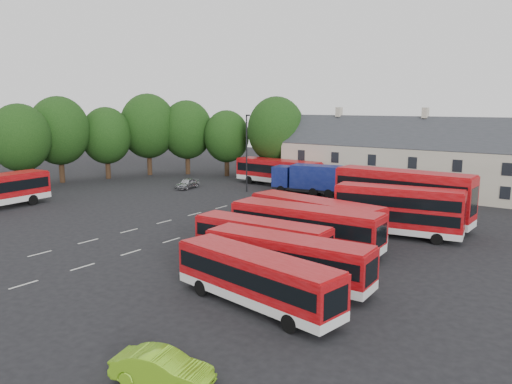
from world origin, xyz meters
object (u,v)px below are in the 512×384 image
bus_row_a (256,276)px  lime_car (162,368)px  bus_dd_south (398,209)px  lamppost (247,151)px  box_truck (308,178)px  silver_car (187,183)px

bus_row_a → lime_car: size_ratio=2.62×
bus_dd_south → lamppost: (-22.25, 9.56, 2.64)m
bus_row_a → bus_dd_south: (0.88, 17.93, 0.58)m
lime_car → bus_row_a: bearing=-6.1°
box_truck → lamppost: 7.96m
bus_row_a → lime_car: 8.19m
box_truck → lime_car: 41.46m
silver_car → lamppost: size_ratio=0.41×
bus_row_a → lamppost: lamppost is taller
bus_dd_south → box_truck: bus_dd_south is taller
lamppost → lime_car: bearing=-57.3°
bus_row_a → bus_dd_south: bearing=95.9°
bus_row_a → lime_car: (1.44, -7.99, -1.06)m
silver_car → lamppost: bearing=8.6°
lime_car → lamppost: size_ratio=0.43×
bus_dd_south → silver_car: bus_dd_south is taller
box_truck → lime_car: (15.97, -38.23, -1.31)m
bus_row_a → lamppost: (-21.37, 27.48, 3.22)m
bus_dd_south → lamppost: 24.36m
bus_row_a → bus_dd_south: bus_dd_south is taller
bus_row_a → bus_dd_south: 17.96m
box_truck → bus_dd_south: bearing=-49.5°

